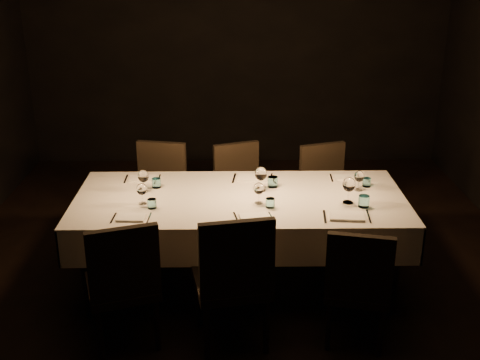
{
  "coord_description": "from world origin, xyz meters",
  "views": [
    {
      "loc": [
        -0.06,
        -4.22,
        2.55
      ],
      "look_at": [
        0.0,
        0.0,
        0.9
      ],
      "focal_mm": 45.0,
      "sensor_mm": 36.0,
      "label": 1
    }
  ],
  "objects_px": {
    "chair_far_center": "(240,188)",
    "chair_far_right": "(326,189)",
    "chair_near_center": "(233,276)",
    "chair_near_right": "(358,282)",
    "chair_near_left": "(123,280)",
    "dining_table": "(240,206)",
    "chair_far_left": "(159,190)"
  },
  "relations": [
    {
      "from": "chair_far_center",
      "to": "chair_far_right",
      "type": "relative_size",
      "value": 1.0
    },
    {
      "from": "chair_near_center",
      "to": "chair_near_right",
      "type": "height_order",
      "value": "chair_near_center"
    },
    {
      "from": "chair_near_right",
      "to": "chair_far_center",
      "type": "xyz_separation_m",
      "value": [
        -0.75,
        1.66,
        0.0
      ]
    },
    {
      "from": "chair_near_left",
      "to": "chair_near_center",
      "type": "distance_m",
      "value": 0.72
    },
    {
      "from": "chair_near_right",
      "to": "chair_far_center",
      "type": "distance_m",
      "value": 1.82
    },
    {
      "from": "dining_table",
      "to": "chair_far_center",
      "type": "distance_m",
      "value": 0.87
    },
    {
      "from": "chair_near_right",
      "to": "chair_far_left",
      "type": "xyz_separation_m",
      "value": [
        -1.47,
        1.58,
        0.02
      ]
    },
    {
      "from": "chair_near_center",
      "to": "chair_near_right",
      "type": "relative_size",
      "value": 1.13
    },
    {
      "from": "chair_far_left",
      "to": "chair_far_center",
      "type": "xyz_separation_m",
      "value": [
        0.72,
        0.08,
        -0.02
      ]
    },
    {
      "from": "dining_table",
      "to": "chair_near_center",
      "type": "height_order",
      "value": "chair_near_center"
    },
    {
      "from": "chair_near_right",
      "to": "chair_far_center",
      "type": "bearing_deg",
      "value": -52.82
    },
    {
      "from": "chair_far_left",
      "to": "chair_far_right",
      "type": "distance_m",
      "value": 1.5
    },
    {
      "from": "chair_near_left",
      "to": "chair_far_right",
      "type": "bearing_deg",
      "value": -152.08
    },
    {
      "from": "dining_table",
      "to": "chair_far_right",
      "type": "distance_m",
      "value": 1.14
    },
    {
      "from": "dining_table",
      "to": "chair_near_left",
      "type": "relative_size",
      "value": 2.67
    },
    {
      "from": "dining_table",
      "to": "chair_near_center",
      "type": "distance_m",
      "value": 0.83
    },
    {
      "from": "chair_far_center",
      "to": "chair_far_right",
      "type": "distance_m",
      "value": 0.78
    },
    {
      "from": "chair_near_center",
      "to": "chair_far_center",
      "type": "distance_m",
      "value": 1.66
    },
    {
      "from": "chair_far_left",
      "to": "chair_near_left",
      "type": "bearing_deg",
      "value": -81.33
    },
    {
      "from": "chair_near_left",
      "to": "dining_table",
      "type": "bearing_deg",
      "value": -151.83
    },
    {
      "from": "chair_near_center",
      "to": "chair_far_center",
      "type": "bearing_deg",
      "value": -103.03
    },
    {
      "from": "chair_near_left",
      "to": "chair_far_left",
      "type": "height_order",
      "value": "chair_near_left"
    },
    {
      "from": "dining_table",
      "to": "chair_far_left",
      "type": "xyz_separation_m",
      "value": [
        -0.71,
        0.77,
        -0.17
      ]
    },
    {
      "from": "chair_far_left",
      "to": "chair_far_right",
      "type": "relative_size",
      "value": 1.04
    },
    {
      "from": "dining_table",
      "to": "chair_far_left",
      "type": "relative_size",
      "value": 2.72
    },
    {
      "from": "chair_near_right",
      "to": "chair_far_right",
      "type": "height_order",
      "value": "chair_far_right"
    },
    {
      "from": "dining_table",
      "to": "chair_far_left",
      "type": "distance_m",
      "value": 1.06
    },
    {
      "from": "chair_near_right",
      "to": "chair_near_center",
      "type": "bearing_deg",
      "value": 13.04
    },
    {
      "from": "dining_table",
      "to": "chair_far_center",
      "type": "relative_size",
      "value": 2.83
    },
    {
      "from": "chair_far_right",
      "to": "chair_far_center",
      "type": "bearing_deg",
      "value": 158.77
    },
    {
      "from": "dining_table",
      "to": "chair_far_right",
      "type": "xyz_separation_m",
      "value": [
        0.79,
        0.8,
        -0.19
      ]
    },
    {
      "from": "chair_near_left",
      "to": "chair_near_right",
      "type": "bearing_deg",
      "value": 161.91
    }
  ]
}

